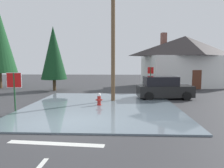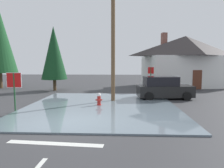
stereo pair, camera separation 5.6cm
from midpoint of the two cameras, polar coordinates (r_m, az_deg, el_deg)
ground_plane at (r=9.81m, az=-11.45°, el=-10.81°), size 80.00×80.00×0.10m
flood_puddle at (r=13.16m, az=-3.00°, el=-6.05°), size 9.23×10.38×0.08m
lane_stop_bar at (r=7.61m, az=-15.40°, el=-15.43°), size 3.38×0.55×0.01m
stop_sign_near at (r=12.63m, az=-25.26°, el=-0.01°), size 0.83×0.08×2.21m
fire_hydrant at (r=13.26m, az=-3.68°, el=-4.32°), size 0.42×0.36×0.84m
utility_pole at (r=14.82m, az=0.19°, el=13.97°), size 1.60×0.28×9.33m
stop_sign_far at (r=20.06m, az=10.40°, el=2.58°), size 0.56×0.35×2.35m
house at (r=25.86m, az=19.12°, el=6.09°), size 10.44×7.65×6.29m
parked_car at (r=16.43m, az=13.77°, el=-1.13°), size 4.24×2.27×1.71m
pine_tree_tall_left at (r=21.41m, az=-15.74°, el=8.13°), size 2.51×2.51×6.29m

